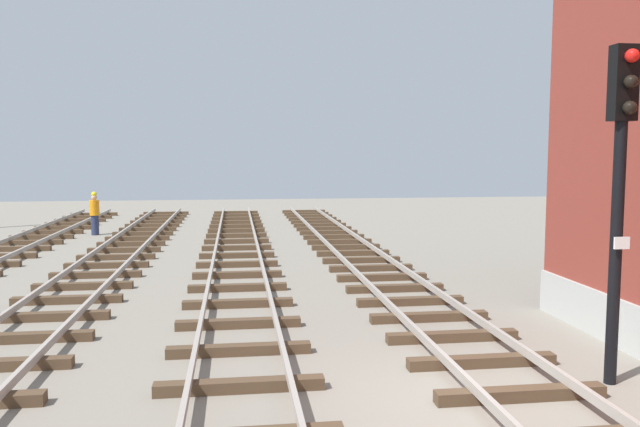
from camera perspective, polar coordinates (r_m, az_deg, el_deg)
ground_plane at (r=9.46m, az=13.34°, el=-16.39°), size 80.00×80.00×0.00m
track_near_building at (r=9.70m, az=17.73°, el=-15.14°), size 2.50×58.24×0.32m
track_centre at (r=8.84m, az=-7.24°, el=-16.95°), size 2.50×58.24×0.32m
signal_mast at (r=10.29m, az=25.56°, el=3.27°), size 0.36×0.40×5.07m
track_worker_foreground at (r=28.61m, az=-19.77°, el=0.00°), size 0.40×0.40×1.87m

